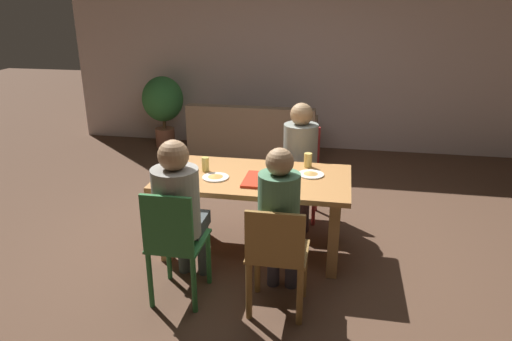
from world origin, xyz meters
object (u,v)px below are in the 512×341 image
at_px(chair_0, 174,242).
at_px(chair_2, 300,167).
at_px(drinking_glass_1, 308,160).
at_px(person_0, 179,205).
at_px(plate_2, 216,177).
at_px(pizza_box_0, 266,180).
at_px(couch, 254,140).
at_px(drinking_glass_0, 205,164).
at_px(person_1, 280,216).
at_px(plate_0, 311,174).
at_px(person_2, 300,153).
at_px(plate_1, 174,178).
at_px(dining_table, 254,188).
at_px(potted_plant, 163,102).
at_px(chair_1, 277,257).

bearing_deg(chair_0, chair_2, 66.55).
bearing_deg(chair_0, drinking_glass_1, 54.31).
xyz_separation_m(person_0, plate_2, (0.11, 0.64, -0.01)).
distance_m(pizza_box_0, couch, 2.75).
bearing_deg(drinking_glass_0, person_1, -45.71).
xyz_separation_m(person_0, pizza_box_0, (0.55, 0.64, -0.01)).
relative_size(person_0, drinking_glass_1, 9.60).
distance_m(plate_0, plate_2, 0.84).
distance_m(person_1, person_2, 1.48).
xyz_separation_m(chair_2, plate_1, (-1.00, -1.05, 0.21)).
bearing_deg(dining_table, potted_plant, 124.10).
xyz_separation_m(chair_0, pizza_box_0, (0.55, 0.78, 0.22)).
relative_size(person_2, plate_1, 4.90).
xyz_separation_m(person_1, potted_plant, (-2.28, 3.65, -0.04)).
bearing_deg(person_0, drinking_glass_1, 50.80).
xyz_separation_m(dining_table, potted_plant, (-1.95, 2.88, 0.08)).
distance_m(dining_table, couch, 2.60).
xyz_separation_m(pizza_box_0, potted_plant, (-2.07, 2.99, -0.04)).
height_order(pizza_box_0, drinking_glass_1, drinking_glass_1).
bearing_deg(chair_2, person_1, -90.00).
xyz_separation_m(pizza_box_0, drinking_glass_0, (-0.57, 0.15, 0.05)).
xyz_separation_m(person_1, person_2, (0.00, 1.48, -0.00)).
distance_m(pizza_box_0, drinking_glass_1, 0.54).
distance_m(chair_0, potted_plant, 4.07).
xyz_separation_m(person_0, plate_0, (0.91, 0.86, -0.01)).
relative_size(chair_1, person_1, 0.69).
height_order(dining_table, person_1, person_1).
relative_size(chair_0, pizza_box_0, 2.51).
bearing_deg(drinking_glass_1, couch, 112.80).
bearing_deg(plate_2, drinking_glass_1, 29.37).
bearing_deg(plate_0, pizza_box_0, -148.33).
bearing_deg(chair_2, dining_table, -111.27).
height_order(person_1, chair_2, person_1).
bearing_deg(couch, potted_plant, 166.68).
distance_m(plate_0, plate_1, 1.19).
bearing_deg(pizza_box_0, drinking_glass_1, 53.43).
xyz_separation_m(person_1, plate_2, (-0.65, 0.66, 0.00)).
bearing_deg(person_0, couch, 91.06).
distance_m(chair_0, plate_1, 0.77).
height_order(person_2, drinking_glass_1, person_2).
xyz_separation_m(dining_table, drinking_glass_1, (0.44, 0.32, 0.18)).
bearing_deg(potted_plant, dining_table, -55.90).
bearing_deg(drinking_glass_1, dining_table, -144.38).
bearing_deg(potted_plant, person_0, -67.22).
height_order(couch, potted_plant, potted_plant).
distance_m(drinking_glass_1, potted_plant, 3.51).
relative_size(drinking_glass_0, potted_plant, 0.12).
bearing_deg(dining_table, drinking_glass_1, 35.62).
height_order(drinking_glass_0, drinking_glass_1, same).
xyz_separation_m(dining_table, person_0, (-0.43, -0.75, 0.13)).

